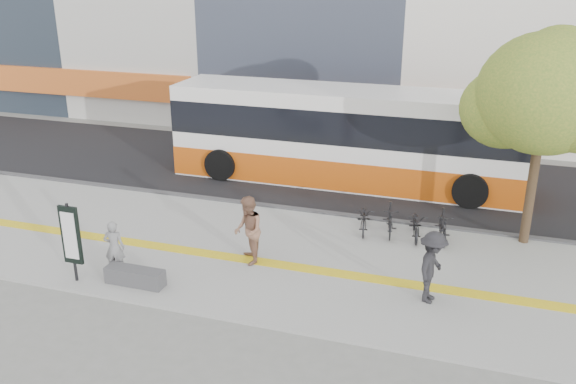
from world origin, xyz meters
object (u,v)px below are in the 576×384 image
(signboard, at_px, (71,236))
(bench, at_px, (135,276))
(bus, at_px, (347,139))
(pedestrian_tan, at_px, (248,230))
(seated_woman, at_px, (114,248))
(street_tree, at_px, (544,96))
(pedestrian_dark, at_px, (432,267))

(signboard, bearing_deg, bench, 10.81)
(bus, bearing_deg, pedestrian_tan, -97.98)
(seated_woman, relative_size, pedestrian_tan, 0.79)
(bench, distance_m, seated_woman, 1.04)
(signboard, distance_m, street_tree, 13.40)
(seated_woman, bearing_deg, signboard, 25.62)
(street_tree, xyz_separation_m, pedestrian_dark, (-2.36, -4.49, -3.50))
(pedestrian_tan, xyz_separation_m, pedestrian_dark, (5.05, -0.56, -0.04))
(bus, xyz_separation_m, pedestrian_tan, (-1.07, -7.61, -0.68))
(street_tree, bearing_deg, pedestrian_tan, -152.07)
(bus, height_order, pedestrian_tan, bus)
(bench, bearing_deg, pedestrian_dark, 11.66)
(street_tree, height_order, seated_woman, street_tree)
(pedestrian_dark, bearing_deg, pedestrian_tan, 94.57)
(street_tree, bearing_deg, pedestrian_dark, -117.73)
(pedestrian_tan, distance_m, pedestrian_dark, 5.08)
(seated_woman, bearing_deg, pedestrian_tan, -166.12)
(bus, height_order, pedestrian_dark, bus)
(street_tree, relative_size, pedestrian_dark, 3.39)
(bus, height_order, seated_woman, bus)
(signboard, height_order, seated_woman, signboard)
(street_tree, xyz_separation_m, pedestrian_tan, (-7.41, -3.93, -3.46))
(street_tree, height_order, bus, street_tree)
(pedestrian_tan, bearing_deg, pedestrian_dark, 54.63)
(bench, relative_size, street_tree, 0.25)
(bus, distance_m, pedestrian_tan, 7.71)
(bench, xyz_separation_m, seated_woman, (-0.80, 0.37, 0.54))
(bench, distance_m, signboard, 1.94)
(signboard, xyz_separation_m, pedestrian_dark, (9.02, 1.84, -0.36))
(bench, distance_m, street_tree, 12.23)
(bench, distance_m, pedestrian_tan, 3.25)
(signboard, height_order, street_tree, street_tree)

